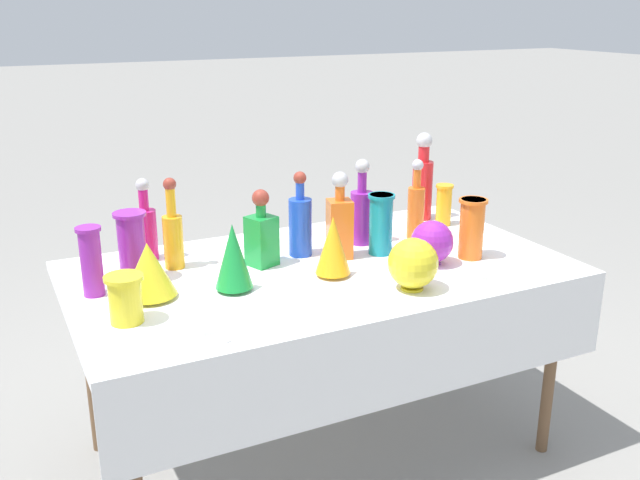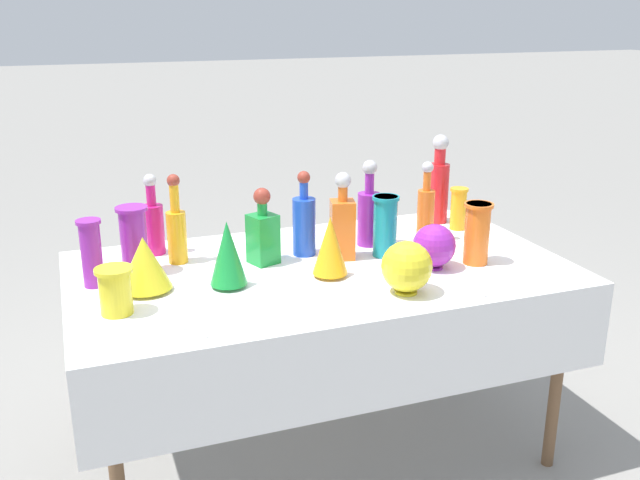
# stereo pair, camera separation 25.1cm
# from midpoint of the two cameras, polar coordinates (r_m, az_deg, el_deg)

# --- Properties ---
(ground_plane) EXTENTS (40.00, 40.00, 0.00)m
(ground_plane) POSITION_cam_midpoint_polar(r_m,az_deg,el_deg) (2.90, -2.58, -16.41)
(ground_plane) COLOR gray
(display_table) EXTENTS (1.75, 0.98, 0.76)m
(display_table) POSITION_cam_midpoint_polar(r_m,az_deg,el_deg) (2.53, -2.50, -3.71)
(display_table) COLOR white
(display_table) RESTS_ON ground
(tall_bottle_0) EXTENTS (0.09, 0.09, 0.38)m
(tall_bottle_0) POSITION_cam_midpoint_polar(r_m,az_deg,el_deg) (3.08, 5.91, 4.63)
(tall_bottle_0) COLOR red
(tall_bottle_0) RESTS_ON display_table
(tall_bottle_1) EXTENTS (0.07, 0.07, 0.32)m
(tall_bottle_1) POSITION_cam_midpoint_polar(r_m,az_deg,el_deg) (2.83, 5.18, 2.63)
(tall_bottle_1) COLOR orange
(tall_bottle_1) RESTS_ON display_table
(tall_bottle_2) EXTENTS (0.09, 0.09, 0.33)m
(tall_bottle_2) POSITION_cam_midpoint_polar(r_m,az_deg,el_deg) (2.75, 0.74, 2.29)
(tall_bottle_2) COLOR purple
(tall_bottle_2) RESTS_ON display_table
(tall_bottle_3) EXTENTS (0.08, 0.08, 0.30)m
(tall_bottle_3) POSITION_cam_midpoint_polar(r_m,az_deg,el_deg) (2.68, -16.39, 0.84)
(tall_bottle_3) COLOR #C61972
(tall_bottle_3) RESTS_ON display_table
(tall_bottle_4) EXTENTS (0.07, 0.07, 0.33)m
(tall_bottle_4) POSITION_cam_midpoint_polar(r_m,az_deg,el_deg) (2.57, -14.45, 0.46)
(tall_bottle_4) COLOR orange
(tall_bottle_4) RESTS_ON display_table
(tall_bottle_5) EXTENTS (0.09, 0.09, 0.32)m
(tall_bottle_5) POSITION_cam_midpoint_polar(r_m,az_deg,el_deg) (2.63, -4.32, 1.32)
(tall_bottle_5) COLOR blue
(tall_bottle_5) RESTS_ON display_table
(square_decanter_0) EXTENTS (0.12, 0.12, 0.28)m
(square_decanter_0) POSITION_cam_midpoint_polar(r_m,az_deg,el_deg) (2.54, -7.53, 0.41)
(square_decanter_0) COLOR #198C38
(square_decanter_0) RESTS_ON display_table
(square_decanter_1) EXTENTS (0.10, 0.10, 0.32)m
(square_decanter_1) POSITION_cam_midpoint_polar(r_m,az_deg,el_deg) (2.59, -1.19, 1.37)
(square_decanter_1) COLOR orange
(square_decanter_1) RESTS_ON display_table
(slender_vase_0) EXTENTS (0.11, 0.11, 0.22)m
(slender_vase_0) POSITION_cam_midpoint_polar(r_m,az_deg,el_deg) (2.63, 9.40, 1.01)
(slender_vase_0) COLOR orange
(slender_vase_0) RESTS_ON display_table
(slender_vase_1) EXTENTS (0.08, 0.08, 0.23)m
(slender_vase_1) POSITION_cam_midpoint_polar(r_m,az_deg,el_deg) (2.41, -20.73, -1.50)
(slender_vase_1) COLOR purple
(slender_vase_1) RESTS_ON display_table
(slender_vase_2) EXTENTS (0.11, 0.11, 0.15)m
(slender_vase_2) POSITION_cam_midpoint_polar(r_m,az_deg,el_deg) (2.19, -18.54, -4.41)
(slender_vase_2) COLOR yellow
(slender_vase_2) RESTS_ON display_table
(slender_vase_3) EXTENTS (0.07, 0.07, 0.18)m
(slender_vase_3) POSITION_cam_midpoint_polar(r_m,az_deg,el_deg) (3.02, 7.56, 2.89)
(slender_vase_3) COLOR orange
(slender_vase_3) RESTS_ON display_table
(slender_vase_4) EXTENTS (0.10, 0.10, 0.23)m
(slender_vase_4) POSITION_cam_midpoint_polar(r_m,az_deg,el_deg) (2.64, 2.19, 1.37)
(slender_vase_4) COLOR teal
(slender_vase_4) RESTS_ON display_table
(slender_vase_5) EXTENTS (0.11, 0.11, 0.24)m
(slender_vase_5) POSITION_cam_midpoint_polar(r_m,az_deg,el_deg) (2.49, -17.65, -0.40)
(slender_vase_5) COLOR purple
(slender_vase_5) RESTS_ON display_table
(fluted_vase_0) EXTENTS (0.12, 0.12, 0.21)m
(fluted_vase_0) POSITION_cam_midpoint_polar(r_m,az_deg,el_deg) (2.42, -1.84, -0.47)
(fluted_vase_0) COLOR orange
(fluted_vase_0) RESTS_ON display_table
(fluted_vase_1) EXTENTS (0.17, 0.17, 0.19)m
(fluted_vase_1) POSITION_cam_midpoint_polar(r_m,az_deg,el_deg) (2.33, -16.58, -2.33)
(fluted_vase_1) COLOR yellow
(fluted_vase_1) RESTS_ON display_table
(fluted_vase_2) EXTENTS (0.12, 0.12, 0.23)m
(fluted_vase_2) POSITION_cam_midpoint_polar(r_m,az_deg,el_deg) (2.33, -10.04, -1.35)
(fluted_vase_2) COLOR #198C38
(fluted_vase_2) RESTS_ON display_table
(round_bowl_0) EXTENTS (0.17, 0.17, 0.17)m
(round_bowl_0) POSITION_cam_midpoint_polar(r_m,az_deg,el_deg) (2.31, 4.40, -1.93)
(round_bowl_0) COLOR yellow
(round_bowl_0) RESTS_ON display_table
(round_bowl_1) EXTENTS (0.15, 0.15, 0.16)m
(round_bowl_1) POSITION_cam_midpoint_polar(r_m,az_deg,el_deg) (2.55, 6.20, -0.20)
(round_bowl_1) COLOR purple
(round_bowl_1) RESTS_ON display_table
(price_tag_left) EXTENTS (0.06, 0.02, 0.04)m
(price_tag_left) POSITION_cam_midpoint_polar(r_m,az_deg,el_deg) (2.01, -11.96, -7.76)
(price_tag_left) COLOR white
(price_tag_left) RESTS_ON display_table
(price_tag_center) EXTENTS (0.06, 0.03, 0.05)m
(price_tag_center) POSITION_cam_midpoint_polar(r_m,az_deg,el_deg) (2.35, 9.70, -3.62)
(price_tag_center) COLOR white
(price_tag_center) RESTS_ON display_table
(cardboard_box_behind_left) EXTENTS (0.54, 0.51, 0.33)m
(cardboard_box_behind_left) POSITION_cam_midpoint_polar(r_m,az_deg,el_deg) (3.65, -2.30, -6.41)
(cardboard_box_behind_left) COLOR tan
(cardboard_box_behind_left) RESTS_ON ground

